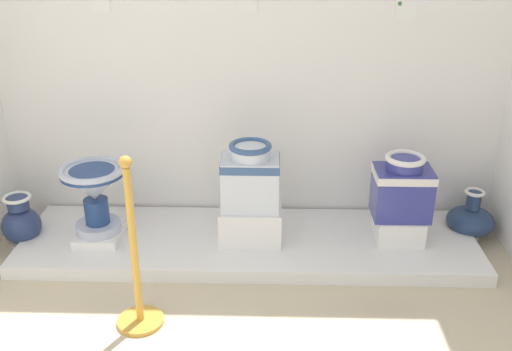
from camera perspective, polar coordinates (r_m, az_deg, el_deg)
The scene contains 14 objects.
wall_back at distance 3.89m, azimuth -0.54°, elevation 15.65°, with size 3.61×0.06×2.94m, color white.
display_platform at distance 3.91m, azimuth -0.71°, elevation -6.54°, with size 2.98×0.84×0.09m, color white.
plinth_block_pale_glazed at distance 3.98m, azimuth -14.96°, elevation -5.62°, with size 0.28×0.31×0.06m, color white.
antique_toilet_pale_glazed at distance 3.83m, azimuth -15.49°, elevation -1.14°, with size 0.41×0.41×0.45m.
plinth_block_leftmost at distance 3.80m, azimuth -0.53°, elevation -4.66°, with size 0.40×0.30×0.24m, color white.
antique_toilet_leftmost at distance 3.66m, azimuth -0.55°, elevation 0.00°, with size 0.36×0.27×0.43m.
plinth_block_tall_cobalt at distance 3.95m, azimuth 13.63°, elevation -4.85°, with size 0.30×0.30×0.16m, color white.
antique_toilet_tall_cobalt at distance 3.83m, azimuth 14.05°, elevation -1.01°, with size 0.37×0.27×0.42m.
info_placard_first at distance 4.00m, azimuth -14.88°, elevation 15.97°, with size 0.11×0.01×0.13m.
info_placard_second at distance 3.84m, azimuth -0.80°, elevation 16.70°, with size 0.12×0.01×0.15m.
info_placard_third at distance 3.94m, azimuth 14.34°, elevation 15.36°, with size 0.13×0.01×0.13m.
decorative_vase_spare at distance 4.18m, azimuth -21.85°, elevation -4.34°, with size 0.25×0.25×0.37m.
decorative_vase_companion at distance 4.26m, azimuth 20.13°, elevation -4.07°, with size 0.32×0.32×0.36m.
stanchion_post_near_left at distance 3.18m, azimuth -11.54°, elevation -9.69°, with size 0.25×0.25×0.98m.
Camera 1 is at (1.85, -0.66, 2.01)m, focal length 41.14 mm.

